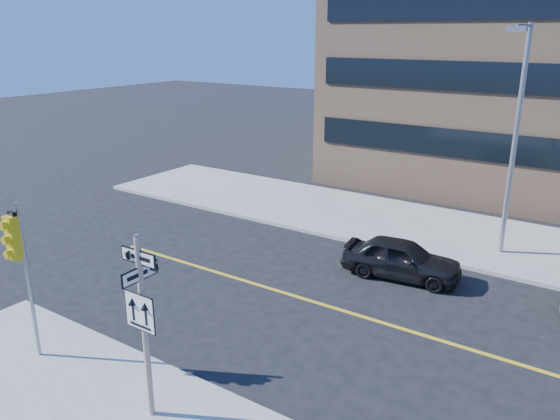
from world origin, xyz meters
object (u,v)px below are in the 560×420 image
Objects in this scene: sign_pole at (143,318)px; traffic_signal at (17,250)px; streetlight_a at (515,128)px; parked_car_a at (401,258)px.

sign_pole is 1.02× the size of traffic_signal.
parked_car_a is at bearing -123.39° from streetlight_a.
parked_car_a is (5.65, 9.85, -2.36)m from traffic_signal.
sign_pole is 4.05m from traffic_signal.
sign_pole is 14.05m from streetlight_a.
parked_car_a is 5.91m from streetlight_a.
parked_car_a is at bearing 60.17° from traffic_signal.
sign_pole is 10.01m from parked_car_a.
streetlight_a is at bearing -40.38° from parked_car_a.
traffic_signal is at bearing -120.80° from streetlight_a.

